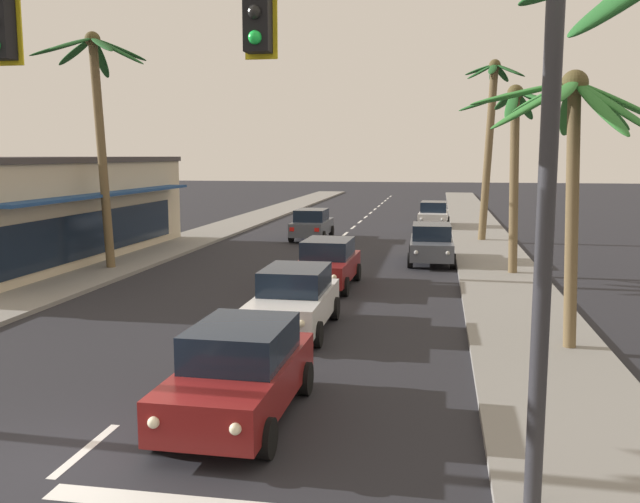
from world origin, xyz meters
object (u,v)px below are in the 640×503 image
sedan_parked_nearest_kerb (431,243)px  storefront_strip_left (29,210)px  sedan_oncoming_far (312,224)px  palm_right_farthest (491,124)px  sedan_third_in_queue (295,299)px  sedan_fifth_in_queue (328,263)px  traffic_signal_mast (278,84)px  palm_left_second (97,102)px  sedan_lead_at_stop_bar (240,371)px  palm_right_second (573,134)px  palm_right_third (514,137)px  sedan_parked_mid_kerb (434,215)px

sedan_parked_nearest_kerb → storefront_strip_left: 17.43m
sedan_oncoming_far → storefront_strip_left: (-10.57, -9.90, 1.42)m
sedan_parked_nearest_kerb → palm_right_farthest: size_ratio=0.47×
sedan_third_in_queue → sedan_fifth_in_queue: size_ratio=0.99×
sedan_third_in_queue → storefront_strip_left: (-13.74, 9.40, 1.42)m
traffic_signal_mast → sedan_oncoming_far: bearing=99.8°
palm_left_second → storefront_strip_left: size_ratio=0.53×
sedan_lead_at_stop_bar → sedan_fifth_in_queue: 12.14m
palm_right_second → palm_right_third: palm_right_third is taller
sedan_oncoming_far → sedan_parked_mid_kerb: bearing=47.7°
sedan_parked_mid_kerb → palm_right_second: bearing=-83.3°
sedan_fifth_in_queue → storefront_strip_left: 14.10m
sedan_parked_nearest_kerb → traffic_signal_mast: bearing=-94.8°
sedan_oncoming_far → palm_right_second: (9.79, -20.20, 4.23)m
sedan_third_in_queue → palm_right_second: palm_right_second is taller
traffic_signal_mast → sedan_fifth_in_queue: 15.49m
sedan_parked_mid_kerb → palm_left_second: size_ratio=0.48×
palm_right_third → palm_right_farthest: (-0.14, 10.30, 0.92)m
sedan_parked_nearest_kerb → palm_right_third: palm_right_third is taller
sedan_parked_mid_kerb → storefront_strip_left: bearing=-135.0°
sedan_lead_at_stop_bar → palm_left_second: bearing=125.2°
sedan_parked_nearest_kerb → sedan_parked_mid_kerb: size_ratio=1.00×
sedan_oncoming_far → palm_right_third: bearing=-45.9°
palm_left_second → palm_right_farthest: (15.80, 11.79, -0.46)m
sedan_oncoming_far → palm_right_farthest: size_ratio=0.47×
traffic_signal_mast → palm_left_second: (-11.21, 16.56, 1.19)m
palm_right_second → storefront_strip_left: palm_right_second is taller
sedan_third_in_queue → sedan_parked_nearest_kerb: 12.57m
palm_right_second → traffic_signal_mast: bearing=-122.8°
sedan_oncoming_far → sedan_parked_nearest_kerb: size_ratio=0.99×
sedan_oncoming_far → sedan_fifth_in_queue: bearing=-77.0°
sedan_third_in_queue → storefront_strip_left: bearing=145.6°
sedan_parked_mid_kerb → palm_left_second: 23.36m
sedan_parked_nearest_kerb → storefront_strip_left: bearing=-171.0°
sedan_fifth_in_queue → sedan_parked_mid_kerb: (3.51, 20.44, 0.00)m
sedan_lead_at_stop_bar → palm_right_farthest: palm_right_farthest is taller
sedan_oncoming_far → palm_right_second: 22.84m
sedan_lead_at_stop_bar → sedan_third_in_queue: same height
sedan_parked_mid_kerb → storefront_strip_left: storefront_strip_left is taller
palm_right_farthest → sedan_parked_mid_kerb: bearing=112.9°
palm_right_third → sedan_lead_at_stop_bar: bearing=-111.3°
palm_left_second → palm_right_farthest: palm_right_farthest is taller
palm_right_second → palm_right_farthest: palm_right_farthest is taller
palm_right_farthest → storefront_strip_left: palm_right_farthest is taller
storefront_strip_left → traffic_signal_mast: bearing=-49.5°
sedan_oncoming_far → sedan_parked_nearest_kerb: 9.75m
palm_left_second → sedan_lead_at_stop_bar: bearing=-54.8°
sedan_lead_at_stop_bar → sedan_third_in_queue: (-0.33, 6.07, 0.00)m
palm_right_second → storefront_strip_left: (-20.37, 10.30, -2.81)m
palm_right_second → storefront_strip_left: bearing=153.2°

